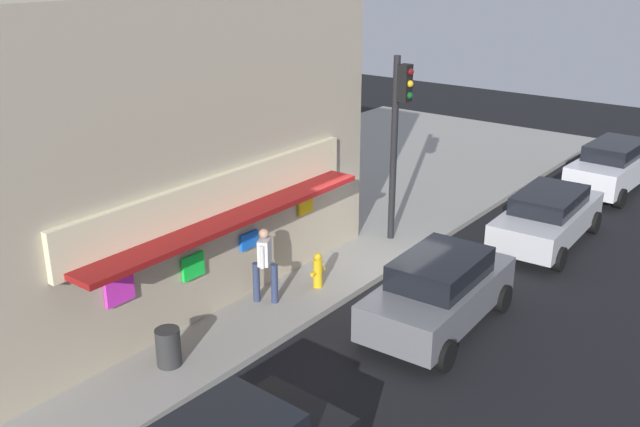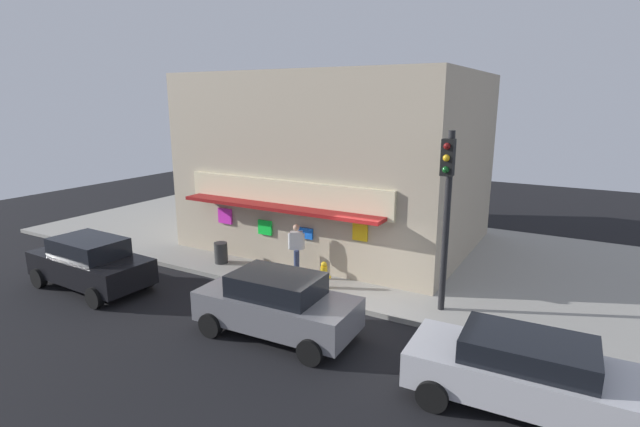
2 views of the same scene
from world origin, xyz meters
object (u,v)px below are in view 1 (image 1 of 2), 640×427
traffic_light (398,125)px  parked_car_white (613,166)px  trash_can (168,347)px  parked_car_silver (548,216)px  fire_hydrant (318,271)px  pedestrian (265,262)px  parked_car_grey (439,291)px

traffic_light → parked_car_white: size_ratio=1.07×
trash_can → parked_car_silver: 11.17m
traffic_light → fire_hydrant: (-3.65, -0.16, -2.79)m
traffic_light → parked_car_silver: size_ratio=1.10×
fire_hydrant → parked_car_white: 12.54m
fire_hydrant → trash_can: 4.40m
fire_hydrant → trash_can: (-4.39, 0.21, -0.04)m
parked_car_white → fire_hydrant: bearing=165.4°
parked_car_white → pedestrian: bearing=164.9°
trash_can → parked_car_grey: parked_car_grey is taller
trash_can → parked_car_silver: size_ratio=0.17×
fire_hydrant → pedestrian: bearing=160.2°
traffic_light → pedestrian: (-4.97, 0.31, -2.22)m
parked_car_grey → parked_car_white: 11.81m
traffic_light → parked_car_white: 9.45m
parked_car_silver → parked_car_white: size_ratio=0.98×
trash_can → parked_car_white: (16.53, -3.37, 0.33)m
fire_hydrant → pedestrian: pedestrian is taller
traffic_light → parked_car_white: bearing=-21.4°
fire_hydrant → parked_car_silver: parked_car_silver is taller
fire_hydrant → trash_can: bearing=177.3°
traffic_light → fire_hydrant: bearing=-177.4°
traffic_light → parked_car_white: (8.48, -3.33, -2.50)m
fire_hydrant → parked_car_silver: bearing=-26.7°
traffic_light → trash_can: bearing=179.7°
trash_can → parked_car_white: 16.87m
parked_car_grey → parked_car_silver: (5.94, -0.12, -0.05)m
parked_car_silver → traffic_light: bearing=128.2°
parked_car_grey → parked_car_white: parked_car_white is taller
parked_car_white → parked_car_silver: bearing=179.9°
fire_hydrant → parked_car_silver: (6.26, -3.15, 0.22)m
fire_hydrant → parked_car_white: (12.13, -3.16, 0.29)m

